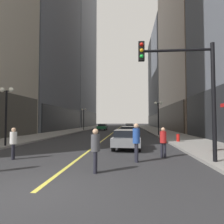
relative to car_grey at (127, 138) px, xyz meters
name	(u,v)px	position (x,y,z in m)	size (l,w,h in m)	color
ground_plane	(116,130)	(-2.46, 26.23, -0.72)	(200.00, 200.00, 0.00)	#2D2D30
sidewalk_left	(77,130)	(-10.71, 26.23, -0.64)	(4.50, 78.00, 0.15)	gray
sidewalk_right	(157,130)	(5.79, 26.23, -0.64)	(4.50, 78.00, 0.15)	gray
lane_centre_stripe	(116,130)	(-2.46, 26.23, -0.72)	(0.16, 70.00, 0.01)	#E5D64C
building_left_mid	(37,42)	(-19.57, 25.73, 18.32)	(13.43, 24.00, 38.23)	slate
building_left_far	(72,15)	(-19.46, 51.23, 38.36)	(13.17, 26.00, 78.32)	slate
building_right_far	(168,79)	(13.23, 51.23, 15.03)	(10.60, 26.00, 31.65)	slate
car_grey	(127,138)	(0.00, 0.00, 0.00)	(1.98, 4.48, 1.32)	slate
car_black	(129,132)	(0.16, 8.24, 0.00)	(2.04, 4.78, 1.32)	black
car_silver	(131,128)	(0.50, 17.98, 0.00)	(2.07, 4.14, 1.32)	#B7B7BC
car_green	(102,127)	(-5.44, 27.08, 0.00)	(1.87, 4.12, 1.32)	#196038
car_blue	(129,126)	(0.27, 33.89, 0.00)	(2.03, 4.72, 1.32)	navy
pedestrian_with_orange_bag	(95,147)	(-1.12, -6.63, 0.24)	(0.37, 0.37, 1.66)	black
pedestrian_in_white_shirt	(13,141)	(-5.71, -4.44, 0.21)	(0.45, 0.45, 1.61)	black
pedestrian_in_blue_hoodie	(136,139)	(0.49, -4.57, 0.36)	(0.42, 0.42, 1.83)	black
pedestrian_in_red_jacket	(163,140)	(1.97, -3.28, 0.21)	(0.38, 0.38, 1.60)	black
traffic_light_near_right	(189,81)	(2.89, -4.88, 3.02)	(3.43, 0.35, 5.65)	black
street_lamp_left_near	(6,103)	(-8.86, -0.34, 2.54)	(1.06, 0.36, 4.43)	black
street_lamp_left_far	(84,114)	(-8.86, 24.54, 2.54)	(1.06, 0.36, 4.43)	black
street_lamp_right_mid	(158,111)	(3.94, 11.41, 2.54)	(1.06, 0.36, 4.43)	black
fire_hydrant_right	(178,139)	(4.44, 3.61, -0.32)	(0.28, 0.28, 0.80)	red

